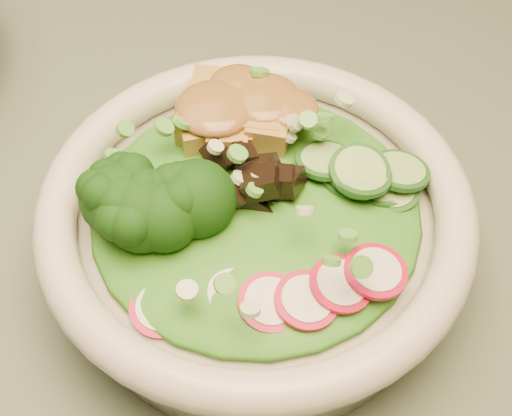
{
  "coord_description": "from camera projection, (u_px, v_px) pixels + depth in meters",
  "views": [
    {
      "loc": [
        0.04,
        -0.22,
        1.17
      ],
      "look_at": [
        0.06,
        0.06,
        0.81
      ],
      "focal_mm": 50.0,
      "sensor_mm": 36.0,
      "label": 1
    }
  ],
  "objects": [
    {
      "name": "mushroom_heap",
      "position": [
        252.0,
        177.0,
        0.45
      ],
      "size": [
        0.09,
        0.09,
        0.04
      ],
      "primitive_type": null,
      "rotation": [
        0.0,
        0.0,
        0.38
      ],
      "color": "black",
      "rests_on": "salad_bowl"
    },
    {
      "name": "salad_bowl",
      "position": [
        256.0,
        227.0,
        0.47
      ],
      "size": [
        0.28,
        0.28,
        0.08
      ],
      "rotation": [
        0.0,
        0.0,
        0.38
      ],
      "color": "beige",
      "rests_on": "dining_table"
    },
    {
      "name": "dining_table",
      "position": [
        181.0,
        415.0,
        0.55
      ],
      "size": [
        1.2,
        0.8,
        0.75
      ],
      "color": "black",
      "rests_on": "ground"
    },
    {
      "name": "peanut_sauce",
      "position": [
        237.0,
        107.0,
        0.47
      ],
      "size": [
        0.07,
        0.06,
        0.02
      ],
      "primitive_type": "ellipsoid",
      "color": "brown",
      "rests_on": "tofu_cubes"
    },
    {
      "name": "cucumber_slices",
      "position": [
        360.0,
        178.0,
        0.45
      ],
      "size": [
        0.09,
        0.09,
        0.04
      ],
      "primitive_type": null,
      "rotation": [
        0.0,
        0.0,
        0.38
      ],
      "color": "#95B967",
      "rests_on": "salad_bowl"
    },
    {
      "name": "tofu_cubes",
      "position": [
        238.0,
        121.0,
        0.48
      ],
      "size": [
        0.11,
        0.09,
        0.04
      ],
      "primitive_type": null,
      "rotation": [
        0.0,
        0.0,
        0.38
      ],
      "color": "#AB8739",
      "rests_on": "salad_bowl"
    },
    {
      "name": "scallion_garnish",
      "position": [
        256.0,
        182.0,
        0.43
      ],
      "size": [
        0.2,
        0.2,
        0.02
      ],
      "primitive_type": null,
      "color": "#51A038",
      "rests_on": "salad_bowl"
    },
    {
      "name": "radish_slices",
      "position": [
        287.0,
        294.0,
        0.41
      ],
      "size": [
        0.12,
        0.08,
        0.02
      ],
      "primitive_type": null,
      "rotation": [
        0.0,
        0.0,
        0.38
      ],
      "color": "#A90D2F",
      "rests_on": "salad_bowl"
    },
    {
      "name": "lettuce_bed",
      "position": [
        256.0,
        207.0,
        0.45
      ],
      "size": [
        0.21,
        0.21,
        0.02
      ],
      "primitive_type": "ellipsoid",
      "color": "#206A16",
      "rests_on": "salad_bowl"
    },
    {
      "name": "broccoli_florets",
      "position": [
        152.0,
        211.0,
        0.43
      ],
      "size": [
        0.1,
        0.1,
        0.05
      ],
      "primitive_type": null,
      "rotation": [
        0.0,
        0.0,
        0.38
      ],
      "color": "black",
      "rests_on": "salad_bowl"
    }
  ]
}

